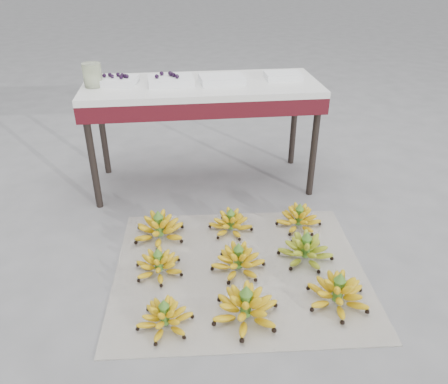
{
  "coord_description": "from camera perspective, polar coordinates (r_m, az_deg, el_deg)",
  "views": [
    {
      "loc": [
        -0.28,
        -1.79,
        1.43
      ],
      "look_at": [
        -0.05,
        0.18,
        0.32
      ],
      "focal_mm": 35.0,
      "sensor_mm": 36.0,
      "label": 1
    }
  ],
  "objects": [
    {
      "name": "glass_jar",
      "position": [
        2.79,
        -16.8,
        14.42
      ],
      "size": [
        0.12,
        0.12,
        0.14
      ],
      "primitive_type": "cylinder",
      "rotation": [
        0.0,
        0.0,
        -0.07
      ],
      "color": "beige",
      "rests_on": "vendor_table"
    },
    {
      "name": "vendor_table",
      "position": [
        2.81,
        -2.9,
        12.5
      ],
      "size": [
        1.46,
        0.58,
        0.7
      ],
      "color": "black",
      "rests_on": "ground"
    },
    {
      "name": "bunch_front_left",
      "position": [
        1.95,
        -7.73,
        -15.87
      ],
      "size": [
        0.25,
        0.25,
        0.15
      ],
      "rotation": [
        0.0,
        0.0,
        -0.04
      ],
      "color": "#DDBB04",
      "rests_on": "newspaper_mat"
    },
    {
      "name": "bunch_mid_left",
      "position": [
        2.22,
        -8.53,
        -9.34
      ],
      "size": [
        0.29,
        0.29,
        0.15
      ],
      "rotation": [
        0.0,
        0.0,
        0.21
      ],
      "color": "#DDBB04",
      "rests_on": "newspaper_mat"
    },
    {
      "name": "bunch_back_left",
      "position": [
        2.46,
        -8.46,
        -4.74
      ],
      "size": [
        0.3,
        0.3,
        0.18
      ],
      "rotation": [
        0.0,
        0.0,
        0.02
      ],
      "color": "#DDBB04",
      "rests_on": "newspaper_mat"
    },
    {
      "name": "tray_right",
      "position": [
        2.77,
        -0.28,
        14.5
      ],
      "size": [
        0.28,
        0.21,
        0.04
      ],
      "color": "white",
      "rests_on": "vendor_table"
    },
    {
      "name": "bunch_mid_center",
      "position": [
        2.21,
        1.87,
        -8.93
      ],
      "size": [
        0.32,
        0.32,
        0.16
      ],
      "rotation": [
        0.0,
        0.0,
        -0.22
      ],
      "color": "#DDBB04",
      "rests_on": "newspaper_mat"
    },
    {
      "name": "bunch_front_center",
      "position": [
        1.96,
        2.86,
        -14.79
      ],
      "size": [
        0.34,
        0.34,
        0.18
      ],
      "rotation": [
        0.0,
        0.0,
        -0.14
      ],
      "color": "#DDBB04",
      "rests_on": "newspaper_mat"
    },
    {
      "name": "tray_left",
      "position": [
        2.76,
        -6.99,
        14.28
      ],
      "size": [
        0.29,
        0.22,
        0.07
      ],
      "color": "white",
      "rests_on": "vendor_table"
    },
    {
      "name": "tray_far_right",
      "position": [
        2.9,
        7.71,
        14.83
      ],
      "size": [
        0.23,
        0.16,
        0.04
      ],
      "color": "white",
      "rests_on": "vendor_table"
    },
    {
      "name": "newspaper_mat",
      "position": [
        2.25,
        2.04,
        -10.07
      ],
      "size": [
        1.31,
        1.12,
        0.01
      ],
      "primitive_type": "cube",
      "rotation": [
        0.0,
        0.0,
        -0.06
      ],
      "color": "white",
      "rests_on": "ground"
    },
    {
      "name": "bunch_mid_right",
      "position": [
        2.31,
        10.62,
        -7.42
      ],
      "size": [
        0.35,
        0.35,
        0.17
      ],
      "rotation": [
        0.0,
        0.0,
        0.28
      ],
      "color": "olive",
      "rests_on": "newspaper_mat"
    },
    {
      "name": "ground",
      "position": [
        2.31,
        1.73,
        -8.96
      ],
      "size": [
        60.0,
        60.0,
        0.0
      ],
      "primitive_type": "plane",
      "color": "slate",
      "rests_on": "ground"
    },
    {
      "name": "bunch_back_right",
      "position": [
        2.56,
        9.73,
        -3.45
      ],
      "size": [
        0.33,
        0.33,
        0.16
      ],
      "rotation": [
        0.0,
        0.0,
        -0.4
      ],
      "color": "#DDBB04",
      "rests_on": "newspaper_mat"
    },
    {
      "name": "bunch_front_right",
      "position": [
        2.09,
        14.64,
        -12.63
      ],
      "size": [
        0.3,
        0.3,
        0.17
      ],
      "rotation": [
        0.0,
        0.0,
        -0.05
      ],
      "color": "#DDBB04",
      "rests_on": "newspaper_mat"
    },
    {
      "name": "bunch_back_center",
      "position": [
        2.49,
        0.87,
        -4.06
      ],
      "size": [
        0.32,
        0.32,
        0.15
      ],
      "rotation": [
        0.0,
        0.0,
        -0.39
      ],
      "color": "#DDBB04",
      "rests_on": "newspaper_mat"
    },
    {
      "name": "tray_far_left",
      "position": [
        2.82,
        -14.0,
        13.96
      ],
      "size": [
        0.29,
        0.23,
        0.07
      ],
      "color": "white",
      "rests_on": "vendor_table"
    }
  ]
}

